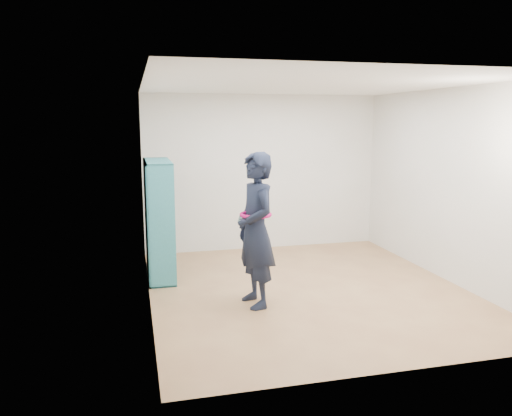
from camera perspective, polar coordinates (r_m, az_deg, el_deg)
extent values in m
plane|color=#8E6040|center=(6.61, 5.83, -9.21)|extent=(4.50, 4.50, 0.00)
plane|color=white|center=(6.27, 6.26, 13.87)|extent=(4.50, 4.50, 0.00)
cube|color=beige|center=(5.94, -12.43, 1.34)|extent=(0.02, 4.50, 2.60)
cube|color=beige|center=(7.24, 21.11, 2.41)|extent=(0.02, 4.50, 2.60)
cube|color=beige|center=(8.45, 0.82, 4.05)|extent=(4.00, 0.02, 2.60)
cube|color=beige|center=(4.30, 16.31, -2.04)|extent=(4.00, 0.02, 2.60)
cube|color=teal|center=(6.53, -10.75, -2.18)|extent=(0.36, 0.03, 1.63)
cube|color=teal|center=(7.70, -11.27, -0.36)|extent=(0.36, 0.03, 1.63)
cube|color=teal|center=(7.31, -10.82, -7.37)|extent=(0.36, 1.22, 0.03)
cube|color=teal|center=(7.01, -11.25, 5.25)|extent=(0.36, 1.22, 0.03)
cube|color=teal|center=(7.11, -12.36, -1.25)|extent=(0.03, 1.22, 1.63)
cube|color=teal|center=(6.92, -10.95, -1.50)|extent=(0.33, 0.03, 1.58)
cube|color=teal|center=(7.31, -11.11, -0.91)|extent=(0.33, 0.03, 1.58)
cube|color=teal|center=(7.20, -10.93, -4.28)|extent=(0.33, 1.17, 0.03)
cube|color=teal|center=(7.11, -11.03, -1.19)|extent=(0.33, 1.17, 0.03)
cube|color=teal|center=(7.05, -11.14, 1.95)|extent=(0.33, 1.17, 0.03)
cube|color=beige|center=(6.91, -10.48, -7.89)|extent=(0.22, 0.14, 0.06)
cube|color=black|center=(6.72, -10.50, -3.82)|extent=(0.18, 0.16, 0.30)
cube|color=maroon|center=(6.64, -10.61, -0.58)|extent=(0.18, 0.16, 0.29)
cube|color=silver|center=(6.65, -10.80, 1.98)|extent=(0.22, 0.14, 0.09)
cube|color=navy|center=(7.21, -10.59, -6.46)|extent=(0.18, 0.16, 0.22)
cube|color=brown|center=(7.11, -10.69, -3.42)|extent=(0.18, 0.16, 0.22)
cube|color=#BFB28C|center=(7.10, -10.88, -0.87)|extent=(0.22, 0.14, 0.06)
cube|color=#26594C|center=(6.98, -10.90, 2.96)|extent=(0.18, 0.16, 0.24)
cube|color=beige|center=(7.58, -10.78, -5.37)|extent=(0.18, 0.16, 0.30)
cube|color=black|center=(7.56, -10.95, -3.17)|extent=(0.22, 0.14, 0.09)
cube|color=maroon|center=(7.42, -10.97, 0.29)|extent=(0.18, 0.16, 0.24)
cube|color=silver|center=(7.36, -11.07, 3.44)|extent=(0.18, 0.16, 0.27)
imported|color=black|center=(5.81, -0.04, -2.55)|extent=(0.54, 0.72, 1.82)
torus|color=#B40D5F|center=(5.77, -0.04, -0.76)|extent=(0.43, 0.43, 0.04)
cube|color=silver|center=(5.81, -1.80, -1.34)|extent=(0.05, 0.11, 0.14)
cube|color=black|center=(5.81, -1.80, -1.34)|extent=(0.05, 0.11, 0.14)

